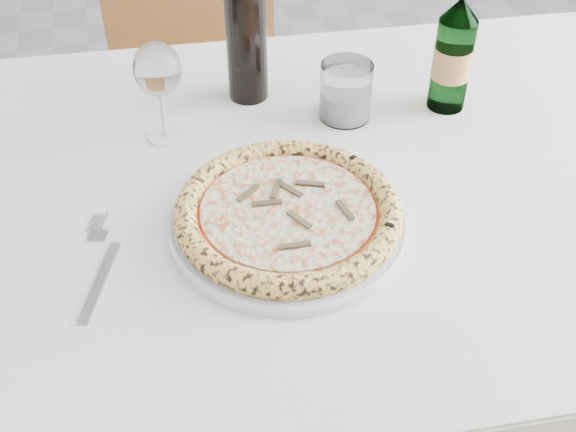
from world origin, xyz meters
name	(u,v)px	position (x,y,z in m)	size (l,w,h in m)	color
dining_table	(273,226)	(0.21, 0.20, 0.67)	(1.51, 0.94, 0.76)	brown
chair_far	(192,48)	(0.19, 1.04, 0.53)	(0.47, 0.47, 0.93)	brown
plate	(288,222)	(0.21, 0.10, 0.76)	(0.32, 0.32, 0.02)	silver
pizza	(288,212)	(0.21, 0.10, 0.78)	(0.30, 0.30, 0.03)	#E6A568
fork	(99,266)	(-0.03, 0.08, 0.76)	(0.06, 0.19, 0.00)	#9799A4
wine_glass	(158,72)	(0.08, 0.35, 0.87)	(0.07, 0.07, 0.16)	silver
tumbler	(346,95)	(0.36, 0.34, 0.80)	(0.08, 0.08, 0.09)	silver
beer_bottle	(453,54)	(0.53, 0.33, 0.85)	(0.06, 0.06, 0.23)	#306035
wine_bottle	(246,33)	(0.22, 0.43, 0.87)	(0.07, 0.07, 0.27)	black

